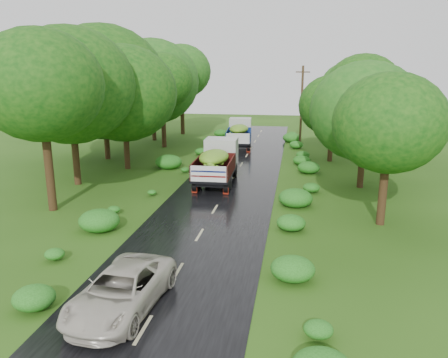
% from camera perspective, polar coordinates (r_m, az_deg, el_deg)
% --- Properties ---
extents(ground, '(120.00, 120.00, 0.00)m').
position_cam_1_polar(ground, '(17.79, -6.08, -12.00)').
color(ground, '#20440E').
rests_on(ground, ground).
extents(road, '(6.50, 80.00, 0.02)m').
position_cam_1_polar(road, '(22.24, -2.65, -6.37)').
color(road, black).
rests_on(road, ground).
extents(road_lines, '(0.12, 69.60, 0.00)m').
position_cam_1_polar(road_lines, '(23.15, -2.13, -5.48)').
color(road_lines, '#BFB78C').
rests_on(road_lines, road).
extents(truck_near, '(2.54, 6.75, 2.81)m').
position_cam_1_polar(truck_near, '(30.47, -0.88, 2.45)').
color(truck_near, black).
rests_on(truck_near, ground).
extents(truck_far, '(2.85, 6.70, 2.74)m').
position_cam_1_polar(truck_far, '(44.33, 2.04, 6.14)').
color(truck_far, black).
rests_on(truck_far, ground).
extents(car, '(2.71, 5.16, 1.39)m').
position_cam_1_polar(car, '(15.31, -13.26, -13.94)').
color(car, beige).
rests_on(car, road).
extents(utility_pole, '(1.37, 0.55, 8.06)m').
position_cam_1_polar(utility_pole, '(43.93, 10.08, 9.28)').
color(utility_pole, '#382616').
rests_on(utility_pole, ground).
extents(trees_left, '(7.57, 33.38, 9.13)m').
position_cam_1_polar(trees_left, '(39.80, -12.48, 12.14)').
color(trees_left, black).
rests_on(trees_left, ground).
extents(trees_right, '(7.00, 31.30, 7.63)m').
position_cam_1_polar(trees_right, '(37.62, 16.98, 9.91)').
color(trees_right, black).
rests_on(trees_right, ground).
extents(shrubs, '(11.90, 44.00, 0.70)m').
position_cam_1_polar(shrubs, '(30.60, 0.86, 0.12)').
color(shrubs, '#1C5D16').
rests_on(shrubs, ground).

